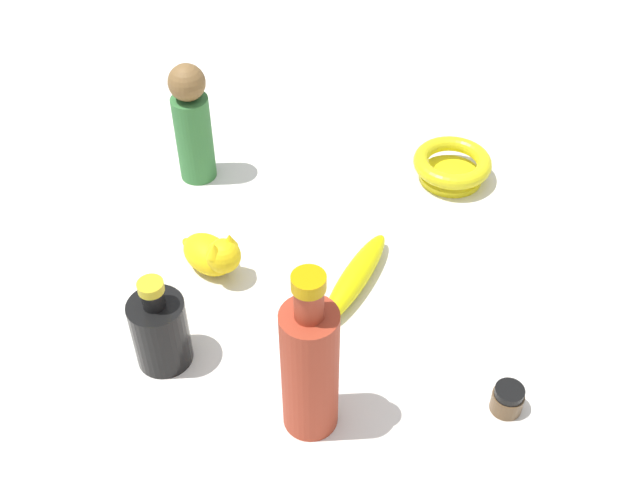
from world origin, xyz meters
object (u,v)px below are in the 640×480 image
bottle_tall (310,366)px  cat_figurine (213,254)px  nail_polish_jar (508,399)px  banana (356,276)px  bottle_short (160,330)px  person_figure_adult (192,124)px  bowl (452,165)px

bottle_tall → cat_figurine: 0.31m
bottle_tall → nail_polish_jar: bearing=4.9°
banana → bottle_tall: size_ratio=0.75×
bottle_short → cat_figurine: (0.05, 0.16, -0.02)m
banana → person_figure_adult: 0.38m
bottle_short → nail_polish_jar: 0.46m
banana → bottle_tall: (-0.06, -0.23, 0.09)m
bottle_tall → person_figure_adult: 0.53m
bottle_short → nail_polish_jar: bottle_short is taller
nail_polish_jar → cat_figurine: bearing=149.5°
person_figure_adult → cat_figurine: person_figure_adult is taller
banana → bowl: bowl is taller
cat_figurine → nail_polish_jar: bearing=-30.5°
person_figure_adult → bottle_short: bearing=-88.7°
person_figure_adult → cat_figurine: size_ratio=1.99×
bowl → person_figure_adult: (-0.43, 0.00, 0.08)m
banana → bowl: size_ratio=1.47×
bottle_short → banana: bottle_short is taller
bottle_tall → bowl: bearing=65.4°
bottle_short → bottle_tall: size_ratio=0.56×
bottle_short → bowl: bearing=43.0°
bottle_short → banana: bearing=28.4°
banana → bowl: 0.30m
banana → cat_figurine: 0.21m
person_figure_adult → banana: bearing=-43.8°
bottle_tall → bowl: (0.22, 0.49, -0.08)m
bowl → bottle_short: bearing=-137.0°
banana → person_figure_adult: bearing=-108.1°
bowl → nail_polish_jar: bearing=-87.0°
bottle_tall → cat_figurine: bearing=120.7°
nail_polish_jar → banana: bearing=131.9°
bottle_tall → person_figure_adult: (-0.21, 0.49, -0.00)m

